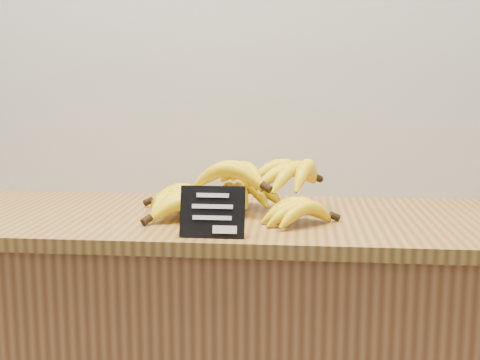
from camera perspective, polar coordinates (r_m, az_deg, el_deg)
name	(u,v)px	position (r m, az deg, el deg)	size (l,w,h in m)	color
counter_top	(242,220)	(1.43, 0.20, -3.83)	(1.56, 0.54, 0.03)	olive
chalkboard_sign	(212,212)	(1.21, -2.64, -3.04)	(0.13, 0.01, 0.11)	black
banana_pile	(239,192)	(1.42, -0.10, -1.14)	(0.49, 0.35, 0.12)	yellow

